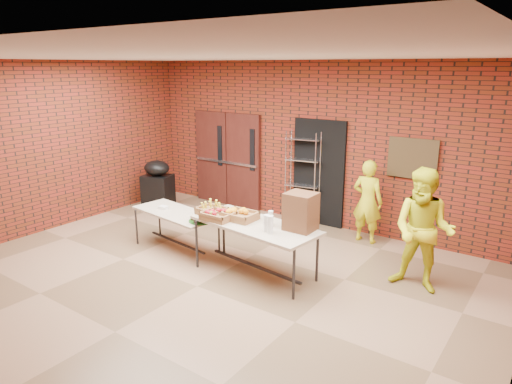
# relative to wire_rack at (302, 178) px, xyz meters

# --- Properties ---
(room) EXTENTS (8.08, 7.08, 3.28)m
(room) POSITION_rel_wire_rack_xyz_m (0.18, -3.32, 0.67)
(room) COLOR brown
(room) RESTS_ON ground
(double_doors) EXTENTS (1.78, 0.12, 2.10)m
(double_doors) POSITION_rel_wire_rack_xyz_m (-2.01, 0.12, 0.12)
(double_doors) COLOR #3F1812
(double_doors) RESTS_ON room
(dark_doorway) EXTENTS (1.10, 0.06, 2.10)m
(dark_doorway) POSITION_rel_wire_rack_xyz_m (0.28, 0.14, 0.12)
(dark_doorway) COLOR black
(dark_doorway) RESTS_ON room
(bronze_plaque) EXTENTS (0.85, 0.04, 0.70)m
(bronze_plaque) POSITION_rel_wire_rack_xyz_m (2.08, 0.13, 0.62)
(bronze_plaque) COLOR #3F2E19
(bronze_plaque) RESTS_ON room
(wire_rack) EXTENTS (0.71, 0.35, 1.87)m
(wire_rack) POSITION_rel_wire_rack_xyz_m (0.00, 0.00, 0.00)
(wire_rack) COLOR #B0B0B7
(wire_rack) RESTS_ON room
(table_left) EXTENTS (1.71, 0.88, 0.67)m
(table_left) POSITION_rel_wire_rack_xyz_m (-1.08, -2.45, -0.32)
(table_left) COLOR #C4B196
(table_left) RESTS_ON room
(table_right) EXTENTS (2.08, 1.06, 0.82)m
(table_right) POSITION_rel_wire_rack_xyz_m (0.63, -2.50, -0.18)
(table_right) COLOR #C4B196
(table_right) RESTS_ON room
(basket_bananas) EXTENTS (0.44, 0.34, 0.14)m
(basket_bananas) POSITION_rel_wire_rack_xyz_m (-0.20, -2.52, -0.05)
(basket_bananas) COLOR olive
(basket_bananas) RESTS_ON table_right
(basket_oranges) EXTENTS (0.50, 0.39, 0.15)m
(basket_oranges) POSITION_rel_wire_rack_xyz_m (0.33, -2.47, -0.05)
(basket_oranges) COLOR olive
(basket_oranges) RESTS_ON table_right
(basket_apples) EXTENTS (0.47, 0.37, 0.15)m
(basket_apples) POSITION_rel_wire_rack_xyz_m (0.05, -2.66, -0.05)
(basket_apples) COLOR olive
(basket_apples) RESTS_ON table_right
(muffin_tray) EXTENTS (0.42, 0.42, 0.10)m
(muffin_tray) POSITION_rel_wire_rack_xyz_m (-0.38, -2.56, -0.21)
(muffin_tray) COLOR #154913
(muffin_tray) RESTS_ON table_left
(napkin_box) EXTENTS (0.16, 0.11, 0.05)m
(napkin_box) POSITION_rel_wire_rack_xyz_m (-1.36, -2.47, -0.23)
(napkin_box) COLOR white
(napkin_box) RESTS_ON table_left
(coffee_dispenser) EXTENTS (0.41, 0.37, 0.54)m
(coffee_dispenser) POSITION_rel_wire_rack_xyz_m (1.31, -2.32, 0.16)
(coffee_dispenser) COLOR #52321C
(coffee_dispenser) RESTS_ON table_right
(cup_stack_front) EXTENTS (0.08, 0.08, 0.25)m
(cup_stack_front) POSITION_rel_wire_rack_xyz_m (0.95, -2.67, 0.01)
(cup_stack_front) COLOR white
(cup_stack_front) RESTS_ON table_right
(cup_stack_mid) EXTENTS (0.09, 0.09, 0.26)m
(cup_stack_mid) POSITION_rel_wire_rack_xyz_m (1.04, -2.71, 0.02)
(cup_stack_mid) COLOR white
(cup_stack_mid) RESTS_ON table_right
(cup_stack_back) EXTENTS (0.07, 0.07, 0.22)m
(cup_stack_back) POSITION_rel_wire_rack_xyz_m (0.86, -2.43, -0.00)
(cup_stack_back) COLOR white
(cup_stack_back) RESTS_ON table_right
(covered_grill) EXTENTS (0.73, 0.66, 1.10)m
(covered_grill) POSITION_rel_wire_rack_xyz_m (-3.05, -1.05, -0.38)
(covered_grill) COLOR black
(covered_grill) RESTS_ON room
(volunteer_woman) EXTENTS (0.56, 0.37, 1.51)m
(volunteer_woman) POSITION_rel_wire_rack_xyz_m (1.47, -0.22, -0.18)
(volunteer_woman) COLOR yellow
(volunteer_woman) RESTS_ON room
(volunteer_man) EXTENTS (0.86, 0.67, 1.76)m
(volunteer_man) POSITION_rel_wire_rack_xyz_m (2.81, -1.52, -0.05)
(volunteer_man) COLOR yellow
(volunteer_man) RESTS_ON room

